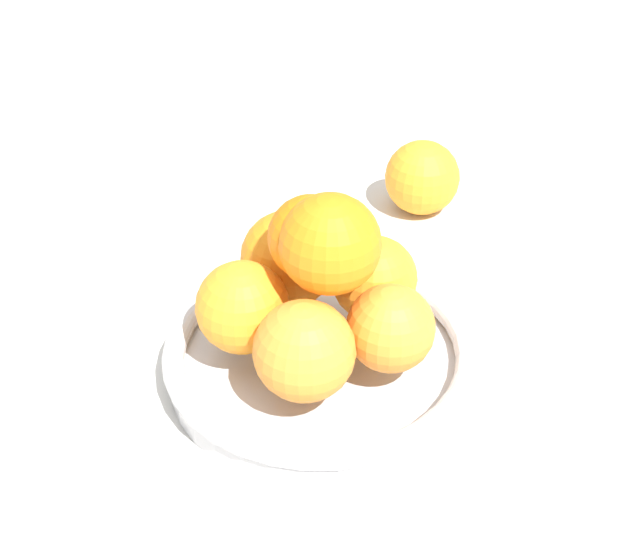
# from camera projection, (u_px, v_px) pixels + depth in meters

# --- Properties ---
(ground_plane) EXTENTS (4.00, 4.00, 0.00)m
(ground_plane) POSITION_uv_depth(u_px,v_px,m) (320.00, 374.00, 0.73)
(ground_plane) COLOR beige
(fruit_bowl) EXTENTS (0.25, 0.25, 0.04)m
(fruit_bowl) POSITION_uv_depth(u_px,v_px,m) (320.00, 358.00, 0.72)
(fruit_bowl) COLOR silver
(fruit_bowl) RESTS_ON ground_plane
(orange_pile) EXTENTS (0.18, 0.19, 0.14)m
(orange_pile) POSITION_uv_depth(u_px,v_px,m) (315.00, 286.00, 0.68)
(orange_pile) COLOR orange
(orange_pile) RESTS_ON fruit_bowl
(stray_orange) EXTENTS (0.08, 0.08, 0.08)m
(stray_orange) POSITION_uv_depth(u_px,v_px,m) (422.00, 178.00, 0.92)
(stray_orange) COLOR orange
(stray_orange) RESTS_ON ground_plane
(napkin_folded) EXTENTS (0.18, 0.18, 0.01)m
(napkin_folded) POSITION_uv_depth(u_px,v_px,m) (150.00, 232.00, 0.89)
(napkin_folded) COLOR silver
(napkin_folded) RESTS_ON ground_plane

